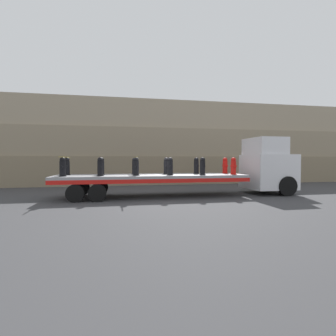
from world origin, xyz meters
TOP-DOWN VIEW (x-y plane):
  - ground_plane at (0.00, 0.00)m, footprint 120.00×120.00m
  - rock_cliff at (0.00, 7.92)m, footprint 60.00×3.30m
  - truck_cab at (6.94, 0.00)m, footprint 2.43×2.69m
  - flatbed_trailer at (-0.58, 0.00)m, footprint 10.09×2.67m
  - fire_hydrant_black_near_0 at (-4.45, -0.57)m, footprint 0.36×0.57m
  - fire_hydrant_black_far_0 at (-4.45, 0.57)m, footprint 0.36×0.57m
  - fire_hydrant_black_near_1 at (-2.67, -0.57)m, footprint 0.36×0.57m
  - fire_hydrant_black_far_1 at (-2.67, 0.57)m, footprint 0.36×0.57m
  - fire_hydrant_black_near_2 at (-0.89, -0.57)m, footprint 0.36×0.57m
  - fire_hydrant_black_far_2 at (-0.89, 0.57)m, footprint 0.36×0.57m
  - fire_hydrant_black_near_3 at (0.89, -0.57)m, footprint 0.36×0.57m
  - fire_hydrant_black_far_3 at (0.89, 0.57)m, footprint 0.36×0.57m
  - fire_hydrant_black_near_4 at (2.67, -0.57)m, footprint 0.36×0.57m
  - fire_hydrant_black_far_4 at (2.67, 0.57)m, footprint 0.36×0.57m
  - fire_hydrant_red_near_5 at (4.45, -0.57)m, footprint 0.36×0.57m
  - fire_hydrant_red_far_5 at (4.45, 0.57)m, footprint 0.36×0.57m
  - cargo_strap_rear at (-4.45, 0.00)m, footprint 0.05×2.78m
  - cargo_strap_middle at (-0.89, 0.00)m, footprint 0.05×2.78m

SIDE VIEW (x-z plane):
  - ground_plane at x=0.00m, z-range 0.00..0.00m
  - flatbed_trailer at x=-0.58m, z-range 0.39..1.57m
  - truck_cab at x=6.94m, z-range -0.01..3.25m
  - fire_hydrant_black_near_0 at x=-4.45m, z-range 1.17..2.11m
  - fire_hydrant_black_far_0 at x=-4.45m, z-range 1.17..2.11m
  - fire_hydrant_black_near_1 at x=-2.67m, z-range 1.17..2.11m
  - fire_hydrant_black_far_1 at x=-2.67m, z-range 1.17..2.11m
  - fire_hydrant_black_near_2 at x=-0.89m, z-range 1.17..2.11m
  - fire_hydrant_black_far_2 at x=-0.89m, z-range 1.17..2.11m
  - fire_hydrant_black_near_3 at x=0.89m, z-range 1.17..2.11m
  - fire_hydrant_black_far_3 at x=0.89m, z-range 1.17..2.11m
  - fire_hydrant_black_near_4 at x=2.67m, z-range 1.17..2.11m
  - fire_hydrant_black_far_4 at x=2.67m, z-range 1.17..2.11m
  - fire_hydrant_red_near_5 at x=4.45m, z-range 1.17..2.11m
  - fire_hydrant_red_far_5 at x=4.45m, z-range 1.17..2.11m
  - cargo_strap_rear at x=-4.45m, z-range 2.12..2.14m
  - cargo_strap_middle at x=-0.89m, z-range 2.12..2.14m
  - rock_cliff at x=0.00m, z-range 0.00..6.80m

